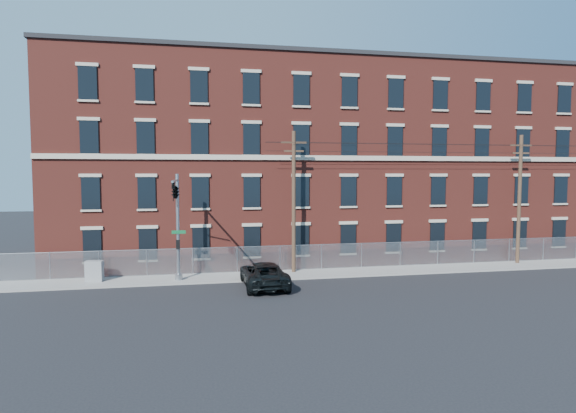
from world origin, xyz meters
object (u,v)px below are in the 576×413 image
at_px(utility_pole_near, 294,199).
at_px(traffic_signal_mast, 176,203).
at_px(pickup_truck, 264,274).
at_px(utility_cabinet, 94,271).

bearing_deg(utility_pole_near, traffic_signal_mast, -156.86).
distance_m(utility_pole_near, pickup_truck, 6.34).
distance_m(utility_pole_near, utility_cabinet, 14.14).
bearing_deg(utility_pole_near, pickup_truck, -126.93).
height_order(utility_pole_near, pickup_truck, utility_pole_near).
bearing_deg(pickup_truck, utility_pole_near, -127.57).
relative_size(pickup_truck, utility_cabinet, 4.20).
xyz_separation_m(utility_pole_near, pickup_truck, (-2.66, -3.53, -4.55)).
bearing_deg(traffic_signal_mast, utility_cabinet, 151.30).
bearing_deg(pickup_truck, traffic_signal_mast, -1.87).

